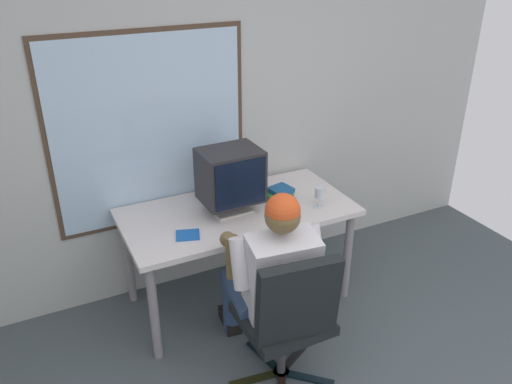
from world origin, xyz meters
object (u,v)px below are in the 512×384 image
object	(u,v)px
book_stack	(280,193)
cd_case	(188,235)
person_seated	(272,274)
office_chair	(290,315)
crt_monitor	(230,176)
desk	(238,220)
coffee_mug	(290,206)
wine_glass	(320,194)

from	to	relation	value
book_stack	cd_case	world-z (taller)	book_stack
person_seated	book_stack	bearing A→B (deg)	58.54
cd_case	office_chair	bearing A→B (deg)	-65.55
person_seated	crt_monitor	size ratio (longest dim) A/B	2.75
office_chair	person_seated	xyz separation A→B (m)	(0.03, 0.25, 0.10)
desk	coffee_mug	distance (m)	0.37
person_seated	book_stack	distance (m)	0.77
book_stack	wine_glass	bearing A→B (deg)	-54.01
cd_case	person_seated	bearing A→B (deg)	-52.29
wine_glass	coffee_mug	xyz separation A→B (m)	(-0.22, 0.01, -0.05)
wine_glass	book_stack	bearing A→B (deg)	125.99
book_stack	desk	bearing A→B (deg)	-175.72
office_chair	person_seated	bearing A→B (deg)	83.86
office_chair	cd_case	distance (m)	0.80
crt_monitor	person_seated	bearing A→B (deg)	-91.52
book_stack	cd_case	size ratio (longest dim) A/B	1.13
cd_case	desk	bearing A→B (deg)	22.75
wine_glass	cd_case	world-z (taller)	wine_glass
crt_monitor	wine_glass	distance (m)	0.61
crt_monitor	book_stack	distance (m)	0.44
office_chair	wine_glass	distance (m)	0.94
cd_case	wine_glass	bearing A→B (deg)	-2.50
cd_case	coffee_mug	size ratio (longest dim) A/B	1.59
office_chair	wine_glass	xyz separation A→B (m)	(0.60, 0.66, 0.30)
desk	person_seated	xyz separation A→B (m)	(-0.06, -0.62, -0.03)
desk	wine_glass	world-z (taller)	wine_glass
crt_monitor	coffee_mug	bearing A→B (deg)	-31.34
person_seated	crt_monitor	bearing A→B (deg)	88.48
office_chair	desk	bearing A→B (deg)	84.03
crt_monitor	cd_case	size ratio (longest dim) A/B	2.50
office_chair	book_stack	size ratio (longest dim) A/B	4.74
wine_glass	book_stack	size ratio (longest dim) A/B	0.75
crt_monitor	wine_glass	bearing A→B (deg)	-21.05
office_chair	person_seated	distance (m)	0.27
desk	person_seated	world-z (taller)	person_seated
wine_glass	crt_monitor	bearing A→B (deg)	158.95
person_seated	cd_case	xyz separation A→B (m)	(-0.35, 0.45, 0.11)
person_seated	desk	bearing A→B (deg)	84.10
book_stack	coffee_mug	xyz separation A→B (m)	(-0.05, -0.23, 0.02)
desk	office_chair	size ratio (longest dim) A/B	1.65
coffee_mug	crt_monitor	bearing A→B (deg)	148.66
office_chair	wine_glass	world-z (taller)	office_chair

